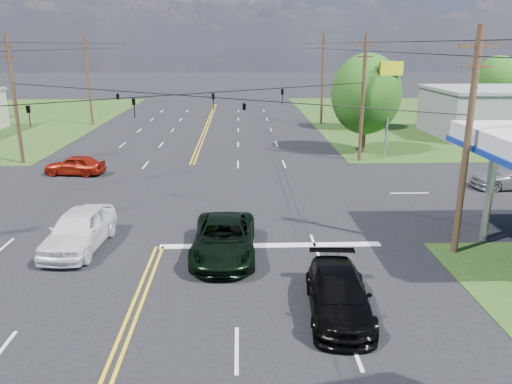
{
  "coord_description": "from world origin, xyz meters",
  "views": [
    {
      "loc": [
        3.65,
        -16.91,
        8.73
      ],
      "look_at": [
        4.41,
        6.0,
        1.95
      ],
      "focal_mm": 35.0,
      "sensor_mm": 36.0,
      "label": 1
    }
  ],
  "objects_px": {
    "pole_ne": "(363,97)",
    "tree_right_a": "(366,94)",
    "retail_ne": "(504,113)",
    "suv_black": "(339,294)",
    "tree_right_b": "(361,90)",
    "tree_far_r": "(497,82)",
    "pole_right_far": "(323,78)",
    "pickup_dkgreen": "(224,239)",
    "pole_se": "(467,142)",
    "pole_left_far": "(88,78)",
    "pole_nw": "(15,99)",
    "pickup_white": "(79,230)"
  },
  "relations": [
    {
      "from": "pole_ne",
      "to": "pole_nw",
      "type": "bearing_deg",
      "value": 180.0
    },
    {
      "from": "pole_right_far",
      "to": "pickup_dkgreen",
      "type": "xyz_separation_m",
      "value": [
        -10.07,
        -37.05,
        -4.38
      ]
    },
    {
      "from": "retail_ne",
      "to": "tree_right_b",
      "type": "height_order",
      "value": "tree_right_b"
    },
    {
      "from": "tree_right_b",
      "to": "pole_ne",
      "type": "bearing_deg",
      "value": -103.13
    },
    {
      "from": "pole_left_far",
      "to": "pole_se",
      "type": "bearing_deg",
      "value": -54.9
    },
    {
      "from": "tree_right_b",
      "to": "pole_nw",
      "type": "bearing_deg",
      "value": -153.05
    },
    {
      "from": "retail_ne",
      "to": "pole_nw",
      "type": "relative_size",
      "value": 1.47
    },
    {
      "from": "pickup_dkgreen",
      "to": "pole_right_far",
      "type": "bearing_deg",
      "value": 75.97
    },
    {
      "from": "pole_left_far",
      "to": "pickup_dkgreen",
      "type": "distance_m",
      "value": 40.56
    },
    {
      "from": "retail_ne",
      "to": "pole_left_far",
      "type": "distance_m",
      "value": 43.84
    },
    {
      "from": "tree_right_b",
      "to": "retail_ne",
      "type": "bearing_deg",
      "value": -16.5
    },
    {
      "from": "retail_ne",
      "to": "suv_black",
      "type": "height_order",
      "value": "retail_ne"
    },
    {
      "from": "pole_ne",
      "to": "tree_far_r",
      "type": "bearing_deg",
      "value": 45.0
    },
    {
      "from": "pickup_dkgreen",
      "to": "pole_se",
      "type": "bearing_deg",
      "value": 1.44
    },
    {
      "from": "tree_right_a",
      "to": "pole_right_far",
      "type": "bearing_deg",
      "value": 93.58
    },
    {
      "from": "pole_se",
      "to": "pole_right_far",
      "type": "height_order",
      "value": "pole_right_far"
    },
    {
      "from": "pole_nw",
      "to": "pole_ne",
      "type": "distance_m",
      "value": 26.0
    },
    {
      "from": "suv_black",
      "to": "pole_nw",
      "type": "bearing_deg",
      "value": 134.97
    },
    {
      "from": "retail_ne",
      "to": "pole_nw",
      "type": "height_order",
      "value": "pole_nw"
    },
    {
      "from": "pole_ne",
      "to": "tree_far_r",
      "type": "relative_size",
      "value": 1.25
    },
    {
      "from": "pole_nw",
      "to": "tree_right_a",
      "type": "relative_size",
      "value": 1.16
    },
    {
      "from": "pole_nw",
      "to": "pole_right_far",
      "type": "height_order",
      "value": "pole_right_far"
    },
    {
      "from": "pickup_white",
      "to": "tree_right_a",
      "type": "bearing_deg",
      "value": 53.26
    },
    {
      "from": "pole_se",
      "to": "pole_ne",
      "type": "height_order",
      "value": "same"
    },
    {
      "from": "pickup_dkgreen",
      "to": "pole_left_far",
      "type": "bearing_deg",
      "value": 114.45
    },
    {
      "from": "pole_left_far",
      "to": "suv_black",
      "type": "relative_size",
      "value": 2.02
    },
    {
      "from": "tree_right_a",
      "to": "pole_left_far",
      "type": "bearing_deg",
      "value": 149.35
    },
    {
      "from": "pole_left_far",
      "to": "pickup_dkgreen",
      "type": "height_order",
      "value": "pole_left_far"
    },
    {
      "from": "pole_nw",
      "to": "tree_right_a",
      "type": "xyz_separation_m",
      "value": [
        27.0,
        3.0,
        -0.05
      ]
    },
    {
      "from": "retail_ne",
      "to": "tree_right_b",
      "type": "distance_m",
      "value": 14.22
    },
    {
      "from": "pickup_white",
      "to": "pole_ne",
      "type": "bearing_deg",
      "value": 50.3
    },
    {
      "from": "pole_right_far",
      "to": "pickup_dkgreen",
      "type": "distance_m",
      "value": 38.64
    },
    {
      "from": "pole_nw",
      "to": "pickup_dkgreen",
      "type": "height_order",
      "value": "pole_nw"
    },
    {
      "from": "retail_ne",
      "to": "pole_se",
      "type": "distance_m",
      "value": 33.72
    },
    {
      "from": "pickup_dkgreen",
      "to": "pickup_white",
      "type": "relative_size",
      "value": 1.09
    },
    {
      "from": "pickup_dkgreen",
      "to": "suv_black",
      "type": "xyz_separation_m",
      "value": [
        3.97,
        -4.95,
        -0.08
      ]
    },
    {
      "from": "retail_ne",
      "to": "tree_far_r",
      "type": "height_order",
      "value": "tree_far_r"
    },
    {
      "from": "pole_nw",
      "to": "pole_ne",
      "type": "bearing_deg",
      "value": 0.0
    },
    {
      "from": "pole_nw",
      "to": "tree_far_r",
      "type": "distance_m",
      "value": 51.48
    },
    {
      "from": "retail_ne",
      "to": "tree_far_r",
      "type": "distance_m",
      "value": 11.02
    },
    {
      "from": "retail_ne",
      "to": "pole_ne",
      "type": "height_order",
      "value": "pole_ne"
    },
    {
      "from": "pole_se",
      "to": "pole_left_far",
      "type": "distance_m",
      "value": 45.22
    },
    {
      "from": "pole_ne",
      "to": "tree_right_a",
      "type": "distance_m",
      "value": 3.16
    },
    {
      "from": "pole_left_far",
      "to": "pickup_dkgreen",
      "type": "bearing_deg",
      "value": -66.73
    },
    {
      "from": "pole_se",
      "to": "pole_ne",
      "type": "xyz_separation_m",
      "value": [
        0.0,
        18.0,
        0.0
      ]
    },
    {
      "from": "pole_nw",
      "to": "suv_black",
      "type": "relative_size",
      "value": 1.92
    },
    {
      "from": "tree_right_b",
      "to": "pole_right_far",
      "type": "bearing_deg",
      "value": 131.19
    },
    {
      "from": "tree_right_b",
      "to": "pickup_dkgreen",
      "type": "distance_m",
      "value": 35.89
    },
    {
      "from": "pole_ne",
      "to": "pickup_dkgreen",
      "type": "distance_m",
      "value": 21.07
    },
    {
      "from": "pole_left_far",
      "to": "retail_ne",
      "type": "bearing_deg",
      "value": -10.54
    }
  ]
}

